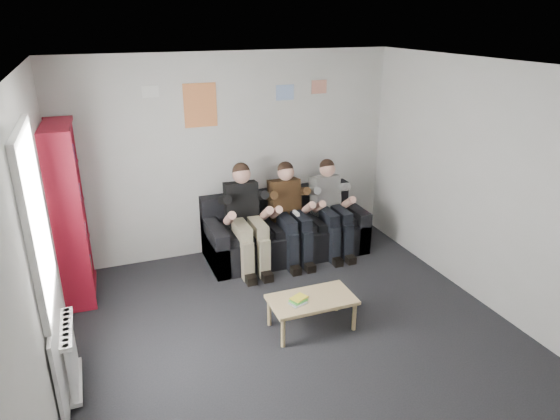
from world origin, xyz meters
The scene contains 14 objects.
room_shell centered at (0.00, 0.00, 1.35)m, with size 5.00×5.00×5.00m.
sofa centered at (0.59, 2.09, 0.30)m, with size 2.18×0.89×0.84m.
bookshelf centered at (-2.07, 1.95, 1.02)m, with size 0.31×0.92×2.04m.
coffee_table centered at (0.19, 0.30, 0.31)m, with size 0.89×0.49×0.36m.
game_cases centered at (0.03, 0.28, 0.38)m, with size 0.20×0.17×0.04m.
person_left centered at (-0.01, 1.88, 0.68)m, with size 0.43×0.91×1.37m.
person_middle centered at (0.59, 1.89, 0.66)m, with size 0.40×0.86×1.32m.
person_right centered at (1.20, 1.89, 0.65)m, with size 0.39×0.84×1.30m.
radiator centered at (-2.15, 0.20, 0.35)m, with size 0.10×0.64×0.60m.
window centered at (-2.22, 0.20, 1.03)m, with size 0.05×1.30×2.36m.
poster_large centered at (-0.40, 2.49, 2.05)m, with size 0.42×0.01×0.55m, color gold.
poster_blue centered at (0.75, 2.49, 2.15)m, with size 0.25×0.01×0.20m, color #4186DF.
poster_pink centered at (1.25, 2.49, 2.20)m, with size 0.22×0.01×0.18m, color #BF3B96.
poster_sign centered at (-1.00, 2.49, 2.25)m, with size 0.20×0.01×0.14m, color silver.
Camera 1 is at (-1.74, -3.79, 3.11)m, focal length 32.00 mm.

